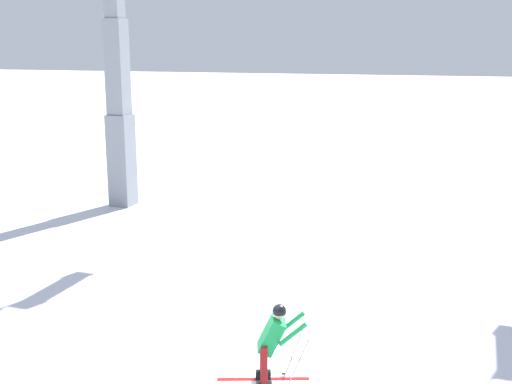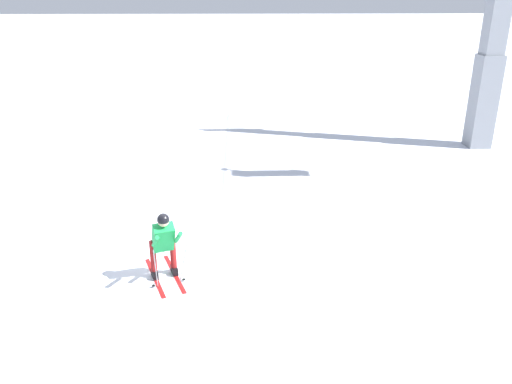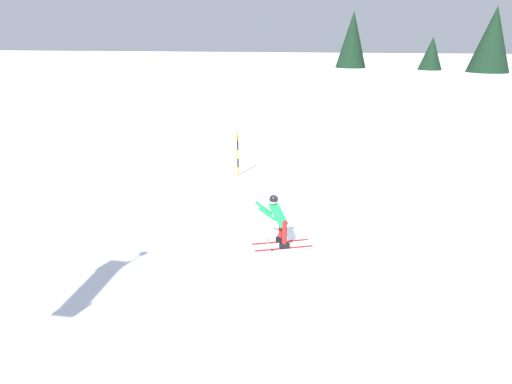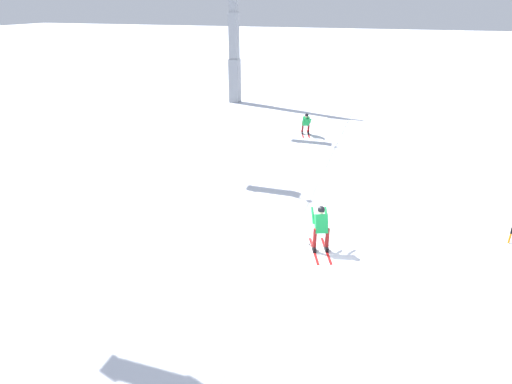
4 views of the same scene
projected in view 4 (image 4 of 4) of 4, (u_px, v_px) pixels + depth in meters
The scene contains 4 objects.
ground_plane at pixel (315, 263), 13.88m from camera, with size 260.00×260.00×0.00m, color white.
skier_carving_main at pixel (321, 225), 14.30m from camera, with size 1.78×1.14×1.71m.
lift_tower_far at pixel (234, 45), 33.98m from camera, with size 0.81×2.48×11.09m.
skier_distant_uphill at pixel (306, 122), 26.79m from camera, with size 1.78×1.03×1.55m.
Camera 4 is at (-11.71, -1.76, 7.84)m, focal length 29.72 mm.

